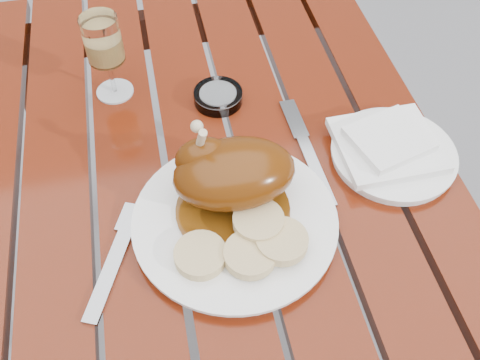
% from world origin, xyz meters
% --- Properties ---
extents(table, '(0.80, 1.20, 0.75)m').
position_xyz_m(table, '(0.00, 0.00, 0.38)').
color(table, maroon).
rests_on(table, ground).
extents(dinner_plate, '(0.35, 0.35, 0.02)m').
position_xyz_m(dinner_plate, '(0.03, -0.07, 0.76)').
color(dinner_plate, white).
rests_on(dinner_plate, table).
extents(roast_duck, '(0.18, 0.17, 0.13)m').
position_xyz_m(roast_duck, '(0.03, -0.02, 0.82)').
color(roast_duck, '#592F0A').
rests_on(roast_duck, dinner_plate).
extents(bread_dumplings, '(0.19, 0.12, 0.03)m').
position_xyz_m(bread_dumplings, '(0.04, -0.12, 0.78)').
color(bread_dumplings, '#DDBB86').
rests_on(bread_dumplings, dinner_plate).
extents(wine_glass, '(0.09, 0.09, 0.16)m').
position_xyz_m(wine_glass, '(-0.13, 0.26, 0.83)').
color(wine_glass, '#D8B262').
rests_on(wine_glass, table).
extents(side_plate, '(0.27, 0.27, 0.02)m').
position_xyz_m(side_plate, '(0.31, 0.01, 0.76)').
color(side_plate, white).
rests_on(side_plate, table).
extents(napkin, '(0.16, 0.15, 0.01)m').
position_xyz_m(napkin, '(0.30, 0.02, 0.77)').
color(napkin, white).
rests_on(napkin, side_plate).
extents(ashtray, '(0.10, 0.10, 0.02)m').
position_xyz_m(ashtray, '(0.05, 0.20, 0.76)').
color(ashtray, '#B2B7BC').
rests_on(ashtray, table).
extents(fork, '(0.09, 0.17, 0.01)m').
position_xyz_m(fork, '(-0.15, -0.10, 0.75)').
color(fork, gray).
rests_on(fork, table).
extents(knife, '(0.03, 0.20, 0.01)m').
position_xyz_m(knife, '(0.18, 0.03, 0.75)').
color(knife, gray).
rests_on(knife, table).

